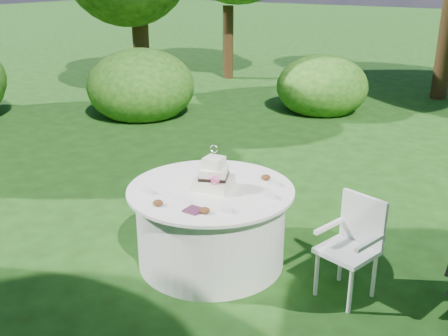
{
  "coord_description": "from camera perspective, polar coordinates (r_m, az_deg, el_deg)",
  "views": [
    {
      "loc": [
        2.63,
        -3.64,
        2.66
      ],
      "look_at": [
        0.15,
        0.0,
        1.0
      ],
      "focal_mm": 42.0,
      "sensor_mm": 36.0,
      "label": 1
    }
  ],
  "objects": [
    {
      "name": "votives",
      "position": [
        4.81,
        0.31,
        -2.2
      ],
      "size": [
        1.08,
        1.01,
        0.04
      ],
      "color": "silver",
      "rests_on": "table"
    },
    {
      "name": "petal_cups",
      "position": [
        4.64,
        -1.34,
        -3.05
      ],
      "size": [
        0.56,
        1.13,
        0.05
      ],
      "color": "#562D16",
      "rests_on": "table"
    },
    {
      "name": "feather_plume",
      "position": [
        4.71,
        -5.56,
        -3.01
      ],
      "size": [
        0.48,
        0.07,
        0.01
      ],
      "primitive_type": "ellipsoid",
      "color": "silver",
      "rests_on": "table"
    },
    {
      "name": "table",
      "position": [
        5.03,
        -1.42,
        -6.19
      ],
      "size": [
        1.56,
        1.56,
        0.77
      ],
      "color": "silver",
      "rests_on": "ground"
    },
    {
      "name": "ground",
      "position": [
        5.22,
        -1.38,
        -10.01
      ],
      "size": [
        80.0,
        80.0,
        0.0
      ],
      "primitive_type": "plane",
      "color": "#1A380F",
      "rests_on": "ground"
    },
    {
      "name": "napkins",
      "position": [
        4.41,
        -3.33,
        -4.6
      ],
      "size": [
        0.14,
        0.14,
        0.02
      ],
      "primitive_type": "cube",
      "color": "#4D213D",
      "rests_on": "table"
    },
    {
      "name": "chair",
      "position": [
        4.62,
        13.94,
        -7.59
      ],
      "size": [
        0.52,
        0.52,
        0.89
      ],
      "color": "white",
      "rests_on": "ground"
    },
    {
      "name": "cake",
      "position": [
        4.82,
        -1.09,
        -0.96
      ],
      "size": [
        0.38,
        0.38,
        0.43
      ],
      "color": "beige",
      "rests_on": "table"
    }
  ]
}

